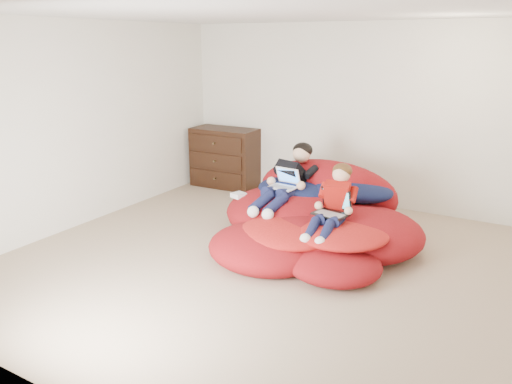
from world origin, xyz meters
name	(u,v)px	position (x,y,z in m)	size (l,w,h in m)	color
room_shell	(258,241)	(0.00, 0.00, 0.22)	(5.10, 5.10, 2.77)	tan
dresser	(225,158)	(-1.90, 2.22, 0.47)	(1.05, 0.60, 0.93)	black
beanbag_pile	(314,219)	(0.28, 0.82, 0.26)	(2.45, 2.42, 0.89)	maroon
cream_pillow	(301,170)	(-0.24, 1.55, 0.62)	(0.47, 0.30, 0.30)	beige
older_boy	(290,177)	(-0.14, 1.02, 0.66)	(0.43, 1.25, 0.68)	black
younger_boy	(334,201)	(0.63, 0.51, 0.63)	(0.31, 0.89, 0.68)	#AF160F
laptop_white	(285,182)	(-0.14, 0.89, 0.63)	(0.33, 0.33, 0.22)	white
laptop_black	(333,207)	(0.63, 0.49, 0.56)	(0.39, 0.36, 0.25)	black
power_adapter	(239,195)	(-0.70, 0.74, 0.42)	(0.15, 0.15, 0.06)	white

